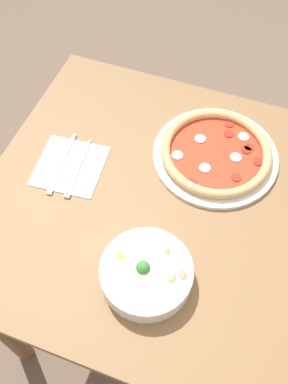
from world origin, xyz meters
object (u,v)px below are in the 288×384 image
bowl (147,273)px  fork (79,167)px  knife (64,160)px  pizza (216,153)px

bowl → fork: bearing=-39.8°
bowl → knife: bowl is taller
pizza → bowl: bowl is taller
knife → bowl: bearing=47.9°
bowl → fork: bowl is taller
pizza → fork: 0.38m
bowl → knife: bearing=-36.1°
pizza → fork: (0.34, 0.16, -0.01)m
fork → bowl: bearing=44.2°
bowl → knife: 0.41m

